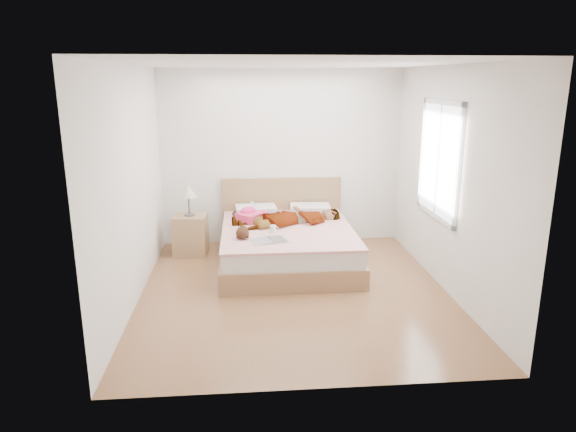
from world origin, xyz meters
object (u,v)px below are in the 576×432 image
object	(u,v)px
woman	(290,215)
nightstand	(190,232)
coffee_mug	(273,229)
magazine	(270,240)
phone	(253,204)
bed	(287,242)
towel	(251,215)
plush_toy	(243,232)

from	to	relation	value
woman	nightstand	bearing A→B (deg)	-118.70
coffee_mug	magazine	bearing A→B (deg)	-99.63
phone	nightstand	xyz separation A→B (m)	(-0.90, -0.11, -0.37)
bed	magazine	world-z (taller)	bed
phone	magazine	world-z (taller)	phone
towel	coffee_mug	distance (m)	0.67
phone	magazine	distance (m)	1.23
phone	plush_toy	world-z (taller)	phone
bed	towel	xyz separation A→B (m)	(-0.48, 0.31, 0.31)
magazine	plush_toy	world-z (taller)	plush_toy
plush_toy	nightstand	xyz separation A→B (m)	(-0.75, 0.95, -0.25)
nightstand	woman	bearing A→B (deg)	-11.81
bed	nightstand	size ratio (longest dim) A/B	2.07
woman	bed	bearing A→B (deg)	-35.84
bed	phone	bearing A→B (deg)	128.83
woman	coffee_mug	bearing A→B (deg)	-46.56
bed	magazine	distance (m)	0.74
phone	towel	world-z (taller)	phone
woman	bed	xyz separation A→B (m)	(-0.05, -0.16, -0.34)
plush_toy	coffee_mug	bearing A→B (deg)	27.49
magazine	towel	bearing A→B (deg)	102.86
woman	plush_toy	distance (m)	0.92
coffee_mug	nightstand	world-z (taller)	nightstand
bed	coffee_mug	size ratio (longest dim) A/B	16.02
woman	towel	bearing A→B (deg)	-122.95
woman	magazine	world-z (taller)	woman
magazine	coffee_mug	xyz separation A→B (m)	(0.06, 0.36, 0.04)
magazine	coffee_mug	bearing A→B (deg)	80.37
towel	coffee_mug	xyz separation A→B (m)	(0.28, -0.60, -0.03)
towel	woman	bearing A→B (deg)	-16.06
towel	nightstand	xyz separation A→B (m)	(-0.87, 0.14, -0.26)
bed	nightstand	world-z (taller)	nightstand
phone	woman	bearing A→B (deg)	-55.55
woman	coffee_mug	world-z (taller)	woman
plush_toy	woman	bearing A→B (deg)	45.12
coffee_mug	plush_toy	xyz separation A→B (m)	(-0.40, -0.21, 0.03)
woman	plush_toy	size ratio (longest dim) A/B	6.10
nightstand	magazine	bearing A→B (deg)	-45.40
towel	coffee_mug	bearing A→B (deg)	-65.03
bed	plush_toy	world-z (taller)	bed
towel	nightstand	size ratio (longest dim) A/B	0.48
towel	magazine	xyz separation A→B (m)	(0.22, -0.96, -0.07)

